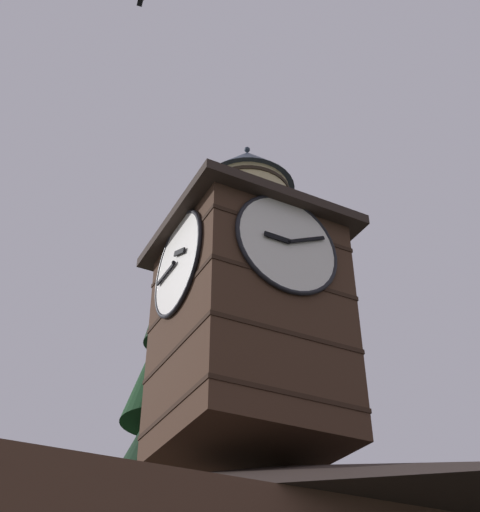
# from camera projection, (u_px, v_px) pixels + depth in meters

# --- Properties ---
(clock_tower) EXTENTS (4.23, 4.23, 8.55)m
(clock_tower) POSITION_uv_depth(u_px,v_px,m) (248.00, 303.00, 15.79)
(clock_tower) COLOR #422B1E
(clock_tower) RESTS_ON building_main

